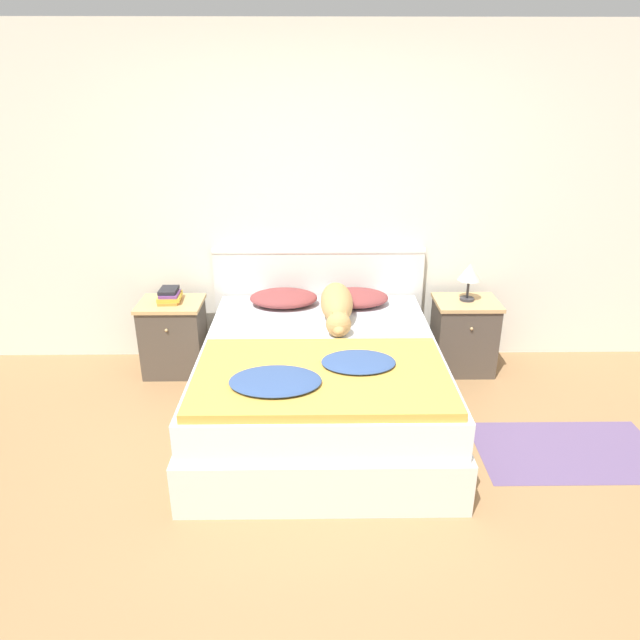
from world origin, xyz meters
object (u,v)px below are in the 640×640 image
Objects in this scene: table_lamp at (470,274)px; nightstand_left at (174,337)px; pillow_left at (284,298)px; pillow_right at (355,298)px; dog at (337,305)px; nightstand_right at (463,335)px; book_stack at (169,296)px; bed at (320,384)px.

nightstand_left is at bearing -179.63° from table_lamp.
nightstand_left is at bearing 179.88° from pillow_left.
nightstand_left is 1.14× the size of pillow_left.
pillow_right is 1.78× the size of table_lamp.
table_lamp is (2.28, 0.01, 0.50)m from nightstand_left.
pillow_left is 0.63× the size of dog.
table_lamp is (0.00, 0.01, 0.50)m from nightstand_right.
pillow_right is at bearing -0.87° from book_stack.
book_stack is 0.79× the size of table_lamp.
pillow_right is at bearing 0.00° from pillow_left.
bed is at bearing -147.20° from nightstand_right.
pillow_right is 2.27× the size of book_stack.
bed is 2.36× the size of dog.
pillow_left and pillow_right have the same top height.
nightstand_left reaches higher than bed.
dog is at bearing -36.21° from pillow_left.
nightstand_left is 1.00× the size of nightstand_right.
table_lamp is at bearing -0.12° from book_stack.
book_stack is at bearing 103.50° from nightstand_left.
nightstand_right is 1.14× the size of pillow_right.
dog is (-0.15, -0.29, 0.05)m from pillow_right.
nightstand_left is 1.35m from dog.
pillow_left is 0.87m from book_stack.
dog reaches higher than bed.
bed is 6.64× the size of table_lamp.
table_lamp is (1.14, 0.75, 0.52)m from bed.
nightstand_right is at bearing 0.00° from nightstand_left.
bed is at bearing -105.78° from dog.
nightstand_left is 1.14× the size of pillow_right.
table_lamp reaches higher than book_stack.
bed is 3.28× the size of nightstand_left.
dog is (-1.01, -0.29, 0.37)m from nightstand_right.
nightstand_left and nightstand_right have the same top height.
nightstand_left is 0.93m from pillow_left.
dog reaches higher than book_stack.
pillow_right reaches higher than nightstand_right.
nightstand_right is 2.31m from book_stack.
dog is at bearing -116.75° from pillow_right.
book_stack is at bearing 179.88° from table_lamp.
nightstand_right is 1.12m from dog.
dog reaches higher than pillow_right.
pillow_left is 1.00× the size of pillow_right.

